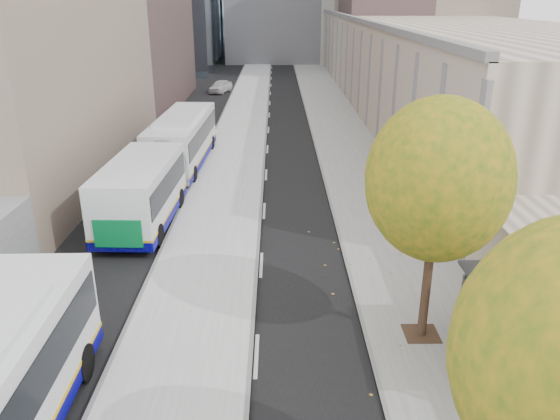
{
  "coord_description": "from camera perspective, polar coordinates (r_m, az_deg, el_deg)",
  "views": [
    {
      "loc": [
        -1.04,
        -1.78,
        10.16
      ],
      "look_at": [
        -0.89,
        17.74,
        2.5
      ],
      "focal_mm": 35.0,
      "sensor_mm": 36.0,
      "label": 1
    }
  ],
  "objects": [
    {
      "name": "bus_shelter",
      "position": [
        16.46,
        24.11,
        -9.6
      ],
      "size": [
        1.9,
        4.4,
        2.53
      ],
      "color": "#383A3F",
      "rests_on": "sidewalk"
    },
    {
      "name": "tree_c",
      "position": [
        16.25,
        16.2,
        2.98
      ],
      "size": [
        4.2,
        4.2,
        7.28
      ],
      "color": "#302513",
      "rests_on": "sidewalk"
    },
    {
      "name": "distant_car",
      "position": [
        63.52,
        -6.24,
        12.73
      ],
      "size": [
        2.73,
        4.34,
        1.38
      ],
      "primitive_type": "imported",
      "rotation": [
        0.0,
        0.0,
        -0.29
      ],
      "color": "silver",
      "rests_on": "ground"
    },
    {
      "name": "bus_platform",
      "position": [
        38.24,
        -4.7,
        6.07
      ],
      "size": [
        4.25,
        150.0,
        0.15
      ],
      "primitive_type": "cube",
      "color": "#AEAEAE",
      "rests_on": "ground"
    },
    {
      "name": "bus_far",
      "position": [
        31.42,
        -11.63,
        5.39
      ],
      "size": [
        3.41,
        18.88,
        3.13
      ],
      "rotation": [
        0.0,
        0.0,
        -0.04
      ],
      "color": "silver",
      "rests_on": "ground"
    },
    {
      "name": "sidewalk",
      "position": [
        38.49,
        7.33,
        6.01
      ],
      "size": [
        4.75,
        150.0,
        0.08
      ],
      "primitive_type": "cube",
      "color": "gray",
      "rests_on": "ground"
    },
    {
      "name": "building_tan",
      "position": [
        68.1,
        14.15,
        15.62
      ],
      "size": [
        18.0,
        92.0,
        8.0
      ],
      "primitive_type": "cube",
      "color": "gray",
      "rests_on": "ground"
    }
  ]
}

